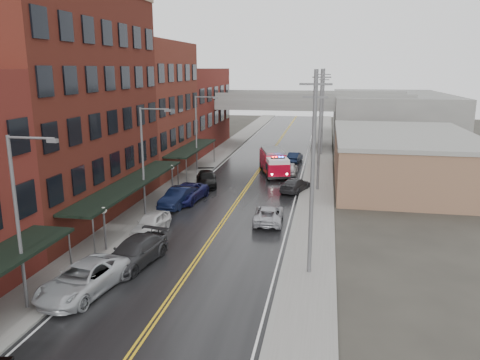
{
  "coord_description": "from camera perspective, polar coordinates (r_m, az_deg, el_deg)",
  "views": [
    {
      "loc": [
        7.91,
        -11.37,
        12.06
      ],
      "look_at": [
        0.97,
        25.73,
        3.0
      ],
      "focal_mm": 35.0,
      "sensor_mm": 36.0,
      "label": 1
    }
  ],
  "objects": [
    {
      "name": "road",
      "position": [
        43.81,
        -0.22,
        -2.47
      ],
      "size": [
        11.0,
        160.0,
        0.02
      ],
      "primitive_type": "cube",
      "color": "black",
      "rests_on": "ground"
    },
    {
      "name": "sidewalk_left",
      "position": [
        45.68,
        -9.25,
        -1.89
      ],
      "size": [
        3.0,
        160.0,
        0.15
      ],
      "primitive_type": "cube",
      "color": "slate",
      "rests_on": "ground"
    },
    {
      "name": "sidewalk_right",
      "position": [
        43.08,
        9.38,
        -2.84
      ],
      "size": [
        3.0,
        160.0,
        0.15
      ],
      "primitive_type": "cube",
      "color": "slate",
      "rests_on": "ground"
    },
    {
      "name": "curb_left",
      "position": [
        45.16,
        -7.28,
        -2.01
      ],
      "size": [
        0.3,
        160.0,
        0.15
      ],
      "primitive_type": "cube",
      "color": "gray",
      "rests_on": "ground"
    },
    {
      "name": "curb_right",
      "position": [
        43.13,
        7.18,
        -2.75
      ],
      "size": [
        0.3,
        160.0,
        0.15
      ],
      "primitive_type": "cube",
      "color": "gray",
      "rests_on": "ground"
    },
    {
      "name": "brick_building_b",
      "position": [
        40.51,
        -21.25,
        8.26
      ],
      "size": [
        9.0,
        20.0,
        18.0
      ],
      "primitive_type": "cube",
      "color": "#521E15",
      "rests_on": "ground"
    },
    {
      "name": "brick_building_c",
      "position": [
        56.23,
        -11.73,
        8.57
      ],
      "size": [
        9.0,
        15.0,
        15.0
      ],
      "primitive_type": "cube",
      "color": "brown",
      "rests_on": "ground"
    },
    {
      "name": "brick_building_far",
      "position": [
        72.8,
        -6.45,
        8.63
      ],
      "size": [
        9.0,
        20.0,
        12.0
      ],
      "primitive_type": "cube",
      "color": "maroon",
      "rests_on": "ground"
    },
    {
      "name": "tan_building",
      "position": [
        52.88,
        19.23,
        2.32
      ],
      "size": [
        14.0,
        22.0,
        5.0
      ],
      "primitive_type": "cube",
      "color": "#92684E",
      "rests_on": "ground"
    },
    {
      "name": "right_far_block",
      "position": [
        82.39,
        17.73,
        7.25
      ],
      "size": [
        18.0,
        30.0,
        8.0
      ],
      "primitive_type": "cube",
      "color": "slate",
      "rests_on": "ground"
    },
    {
      "name": "awning_1",
      "position": [
        38.74,
        -13.16,
        -0.4
      ],
      "size": [
        2.6,
        18.0,
        3.09
      ],
      "color": "black",
      "rests_on": "ground"
    },
    {
      "name": "awning_2",
      "position": [
        54.87,
        -5.87,
        3.9
      ],
      "size": [
        2.6,
        13.0,
        3.09
      ],
      "color": "black",
      "rests_on": "ground"
    },
    {
      "name": "globe_lamp_1",
      "position": [
        32.39,
        -16.25,
        -4.57
      ],
      "size": [
        0.44,
        0.44,
        3.12
      ],
      "color": "#59595B",
      "rests_on": "ground"
    },
    {
      "name": "globe_lamp_2",
      "position": [
        44.85,
        -8.28,
        0.8
      ],
      "size": [
        0.44,
        0.44,
        3.12
      ],
      "color": "#59595B",
      "rests_on": "ground"
    },
    {
      "name": "street_lamp_0",
      "position": [
        25.13,
        -25.13,
        -3.69
      ],
      "size": [
        2.64,
        0.22,
        9.0
      ],
      "color": "#59595B",
      "rests_on": "ground"
    },
    {
      "name": "street_lamp_1",
      "position": [
        38.83,
        -11.46,
        3.03
      ],
      "size": [
        2.64,
        0.22,
        9.0
      ],
      "color": "#59595B",
      "rests_on": "ground"
    },
    {
      "name": "street_lamp_2",
      "position": [
        53.81,
        -5.11,
        6.1
      ],
      "size": [
        2.64,
        0.22,
        9.0
      ],
      "color": "#59595B",
      "rests_on": "ground"
    },
    {
      "name": "utility_pole_0",
      "position": [
        27.0,
        8.84,
        1.03
      ],
      "size": [
        1.8,
        0.24,
        12.0
      ],
      "color": "#59595B",
      "rests_on": "ground"
    },
    {
      "name": "utility_pole_1",
      "position": [
        46.74,
        9.7,
        6.23
      ],
      "size": [
        1.8,
        0.24,
        12.0
      ],
      "color": "#59595B",
      "rests_on": "ground"
    },
    {
      "name": "utility_pole_2",
      "position": [
        66.63,
        10.05,
        8.34
      ],
      "size": [
        1.8,
        0.24,
        12.0
      ],
      "color": "#59595B",
      "rests_on": "ground"
    },
    {
      "name": "overpass",
      "position": [
        74.05,
        4.48,
        8.75
      ],
      "size": [
        40.0,
        10.0,
        7.5
      ],
      "color": "slate",
      "rests_on": "ground"
    },
    {
      "name": "fire_truck",
      "position": [
        54.09,
        4.17,
        2.21
      ],
      "size": [
        4.59,
        7.98,
        2.78
      ],
      "rotation": [
        0.0,
        0.0,
        0.27
      ],
      "color": "#AC071E",
      "rests_on": "ground"
    },
    {
      "name": "parked_car_left_2",
      "position": [
        27.46,
        -18.55,
        -11.39
      ],
      "size": [
        3.64,
        6.33,
        1.66
      ],
      "primitive_type": "imported",
      "rotation": [
        0.0,
        0.0,
        -0.15
      ],
      "color": "#ADB1B5",
      "rests_on": "ground"
    },
    {
      "name": "parked_car_left_3",
      "position": [
        30.41,
        -12.69,
        -8.54
      ],
      "size": [
        3.17,
        5.94,
        1.64
      ],
      "primitive_type": "imported",
      "rotation": [
        0.0,
        0.0,
        -0.16
      ],
      "color": "#2A2A2D",
      "rests_on": "ground"
    },
    {
      "name": "parked_car_left_4",
      "position": [
        35.79,
        -10.76,
        -5.17
      ],
      "size": [
        2.03,
        4.5,
        1.5
      ],
      "primitive_type": "imported",
      "rotation": [
        0.0,
        0.0,
        -0.06
      ],
      "color": "silver",
      "rests_on": "ground"
    },
    {
      "name": "parked_car_left_5",
      "position": [
        42.17,
        -7.49,
        -2.07
      ],
      "size": [
        2.55,
        5.22,
        1.65
      ],
      "primitive_type": "imported",
      "rotation": [
        0.0,
        0.0,
        -0.17
      ],
      "color": "black",
      "rests_on": "ground"
    },
    {
      "name": "parked_car_left_6",
      "position": [
        43.58,
        -6.56,
        -1.58
      ],
      "size": [
        3.3,
        5.97,
        1.58
      ],
      "primitive_type": "imported",
      "rotation": [
        0.0,
        0.0,
        -0.12
      ],
      "color": "#111341",
      "rests_on": "ground"
    },
    {
      "name": "parked_car_left_7",
      "position": [
        49.09,
        -4.13,
        0.14
      ],
      "size": [
        3.39,
        5.55,
        1.5
      ],
      "primitive_type": "imported",
      "rotation": [
        0.0,
        0.0,
        0.27
      ],
      "color": "black",
      "rests_on": "ground"
    },
    {
      "name": "parked_car_right_0",
      "position": [
        37.52,
        3.51,
        -4.2
      ],
      "size": [
        2.47,
        4.95,
        1.35
      ],
      "primitive_type": "imported",
      "rotation": [
        0.0,
        0.0,
        3.19
      ],
      "color": "#A5A7AD",
      "rests_on": "ground"
    },
    {
      "name": "parked_car_right_1",
      "position": [
        47.06,
        6.74,
        -0.6
      ],
      "size": [
        3.23,
        5.02,
        1.35
      ],
      "primitive_type": "imported",
      "rotation": [
        0.0,
        0.0,
        2.83
      ],
      "color": "#2B2B2E",
      "rests_on": "ground"
    },
    {
      "name": "parked_car_right_2",
      "position": [
        54.52,
        6.06,
        1.42
      ],
      "size": [
        1.76,
        4.27,
        1.45
      ],
      "primitive_type": "imported",
      "rotation": [
        0.0,
        0.0,
        3.13
      ],
      "color": "silver",
      "rests_on": "ground"
    },
    {
      "name": "parked_car_right_3",
      "position": [
        61.91,
        6.7,
        2.8
      ],
      "size": [
        1.94,
        4.21,
        1.34
      ],
      "primitive_type": "imported",
      "rotation": [
        0.0,
        0.0,
        3.01
      ],
      "color": "black",
      "rests_on": "ground"
    }
  ]
}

